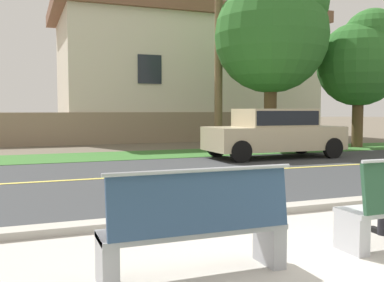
{
  "coord_description": "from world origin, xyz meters",
  "views": [
    {
      "loc": [
        -2.69,
        -3.13,
        1.5
      ],
      "look_at": [
        -0.14,
        3.51,
        1.0
      ],
      "focal_mm": 41.35,
      "sensor_mm": 36.0,
      "label": 1
    }
  ],
  "objects": [
    {
      "name": "car_beige_far",
      "position": [
        4.7,
        8.9,
        0.85
      ],
      "size": [
        4.3,
        1.86,
        1.54
      ],
      "color": "#C6B793",
      "rests_on": "ground_plane"
    },
    {
      "name": "shade_tree_left",
      "position": [
        10.01,
        11.02,
        3.56
      ],
      "size": [
        3.33,
        3.33,
        5.49
      ],
      "color": "brown",
      "rests_on": "ground_plane"
    },
    {
      "name": "far_verge_grass",
      "position": [
        0.0,
        11.16,
        0.01
      ],
      "size": [
        48.0,
        2.8,
        0.02
      ],
      "primitive_type": "cube",
      "color": "#38702D",
      "rests_on": "ground_plane"
    },
    {
      "name": "bench_left",
      "position": [
        -1.28,
        0.45,
        0.45
      ],
      "size": [
        1.71,
        0.48,
        1.01
      ],
      "color": "#9EA0A8",
      "rests_on": "ground_plane"
    },
    {
      "name": "sidewalk_pavement",
      "position": [
        0.0,
        0.4,
        0.01
      ],
      "size": [
        44.0,
        3.6,
        0.01
      ],
      "primitive_type": "cube",
      "color": "#B7B2A8",
      "rests_on": "ground_plane"
    },
    {
      "name": "house_across_street",
      "position": [
        5.65,
        19.58,
        3.38
      ],
      "size": [
        13.99,
        6.91,
        6.67
      ],
      "color": "beige",
      "rests_on": "ground_plane"
    },
    {
      "name": "street_asphalt",
      "position": [
        0.0,
        6.5,
        0.0
      ],
      "size": [
        52.0,
        8.0,
        0.01
      ],
      "primitive_type": "cube",
      "color": "#383A3D",
      "rests_on": "ground_plane"
    },
    {
      "name": "shade_tree_far_left",
      "position": [
        6.27,
        11.46,
        4.6
      ],
      "size": [
        4.29,
        4.29,
        7.08
      ],
      "color": "brown",
      "rests_on": "ground_plane"
    },
    {
      "name": "ground_plane",
      "position": [
        0.0,
        8.0,
        0.0
      ],
      "size": [
        140.0,
        140.0,
        0.0
      ],
      "primitive_type": "plane",
      "color": "#665B4C"
    },
    {
      "name": "curb_edge",
      "position": [
        0.0,
        2.35,
        0.06
      ],
      "size": [
        44.0,
        0.3,
        0.11
      ],
      "primitive_type": "cube",
      "color": "#ADA89E",
      "rests_on": "ground_plane"
    },
    {
      "name": "garden_wall",
      "position": [
        0.8,
        16.38,
        0.7
      ],
      "size": [
        13.0,
        0.36,
        1.4
      ],
      "primitive_type": "cube",
      "color": "gray",
      "rests_on": "ground_plane"
    },
    {
      "name": "road_centre_line",
      "position": [
        0.0,
        6.5,
        0.01
      ],
      "size": [
        48.0,
        0.14,
        0.01
      ],
      "primitive_type": "cube",
      "color": "#E0CC4C",
      "rests_on": "ground_plane"
    }
  ]
}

